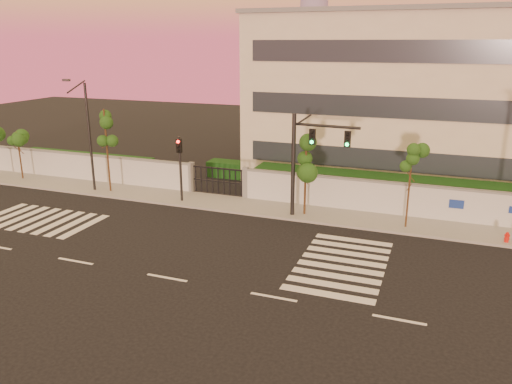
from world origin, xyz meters
TOP-DOWN VIEW (x-y plane):
  - ground at (0.00, 0.00)m, footprint 120.00×120.00m
  - sidewalk at (0.00, 10.50)m, footprint 60.00×3.00m
  - perimeter_wall at (0.10, 12.00)m, footprint 60.00×0.36m
  - hedge_row at (1.17, 14.74)m, footprint 41.00×4.25m
  - institutional_building at (9.00, 21.99)m, footprint 24.40×12.40m
  - road_markings at (-1.58, 3.76)m, footprint 57.00×7.62m
  - street_tree_b at (-18.60, 10.55)m, footprint 1.38×1.10m
  - street_tree_c at (-10.33, 10.11)m, footprint 1.52×1.21m
  - street_tree_d at (3.57, 10.14)m, footprint 1.61×1.28m
  - street_tree_e at (9.45, 10.00)m, footprint 1.32×1.05m
  - traffic_signal_main at (3.67, 9.74)m, footprint 3.91×0.48m
  - traffic_signal_secondary at (-4.64, 9.85)m, footprint 0.34×0.33m
  - streetlight_west at (-11.57, 9.78)m, footprint 0.47×1.89m
  - fire_hydrant at (14.49, 9.48)m, footprint 0.27×0.26m

SIDE VIEW (x-z plane):
  - ground at x=0.00m, z-range 0.00..0.00m
  - road_markings at x=-1.58m, z-range 0.00..0.02m
  - sidewalk at x=0.00m, z-range 0.00..0.15m
  - fire_hydrant at x=14.49m, z-range 0.00..0.70m
  - hedge_row at x=1.17m, z-range -0.08..1.72m
  - perimeter_wall at x=0.10m, z-range -0.03..2.17m
  - street_tree_b at x=-18.60m, z-range 0.88..4.60m
  - traffic_signal_secondary at x=-4.64m, z-range 0.59..4.96m
  - street_tree_d at x=3.57m, z-range 1.12..5.86m
  - street_tree_e at x=9.45m, z-range 1.15..6.02m
  - traffic_signal_main at x=3.67m, z-range 0.82..6.99m
  - streetlight_west at x=-11.57m, z-range 0.32..8.16m
  - street_tree_c at x=-10.33m, z-range 1.36..7.17m
  - institutional_building at x=9.00m, z-range 0.03..12.28m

